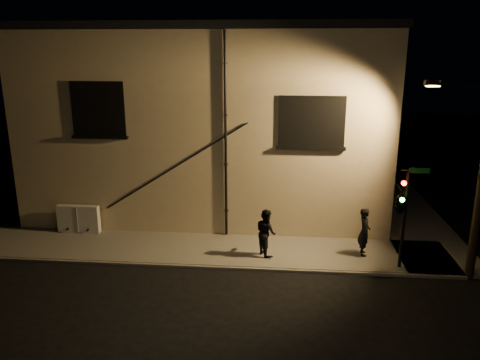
# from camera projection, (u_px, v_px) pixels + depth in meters

# --- Properties ---
(ground) EXTENTS (90.00, 90.00, 0.00)m
(ground) POSITION_uv_depth(u_px,v_px,m) (266.00, 270.00, 16.94)
(ground) COLOR black
(sidewalk) EXTENTS (21.00, 16.00, 0.12)m
(sidewalk) POSITION_uv_depth(u_px,v_px,m) (297.00, 226.00, 21.03)
(sidewalk) COLOR #66625C
(sidewalk) RESTS_ON ground
(building) EXTENTS (16.20, 12.23, 8.80)m
(building) POSITION_uv_depth(u_px,v_px,m) (217.00, 115.00, 24.64)
(building) COLOR #C7B38F
(building) RESTS_ON ground
(utility_cabinet) EXTENTS (1.81, 0.30, 1.19)m
(utility_cabinet) POSITION_uv_depth(u_px,v_px,m) (79.00, 219.00, 20.04)
(utility_cabinet) COLOR silver
(utility_cabinet) RESTS_ON sidewalk
(pedestrian_a) EXTENTS (0.45, 0.68, 1.86)m
(pedestrian_a) POSITION_uv_depth(u_px,v_px,m) (364.00, 232.00, 17.74)
(pedestrian_a) COLOR black
(pedestrian_a) RESTS_ON sidewalk
(pedestrian_b) EXTENTS (1.03, 1.10, 1.81)m
(pedestrian_b) POSITION_uv_depth(u_px,v_px,m) (266.00, 232.00, 17.75)
(pedestrian_b) COLOR black
(pedestrian_b) RESTS_ON sidewalk
(traffic_signal) EXTENTS (1.15, 2.14, 3.69)m
(traffic_signal) POSITION_uv_depth(u_px,v_px,m) (400.00, 202.00, 16.21)
(traffic_signal) COLOR black
(traffic_signal) RESTS_ON sidewalk
(streetlamp_pole) EXTENTS (2.03, 1.39, 7.23)m
(streetlamp_pole) POSITION_uv_depth(u_px,v_px,m) (480.00, 171.00, 15.46)
(streetlamp_pole) COLOR black
(streetlamp_pole) RESTS_ON ground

